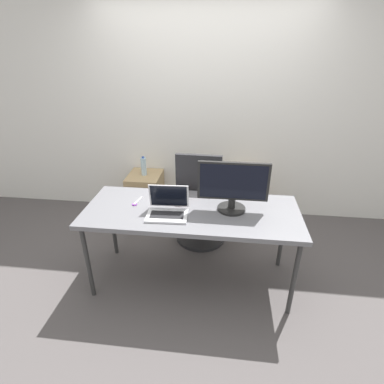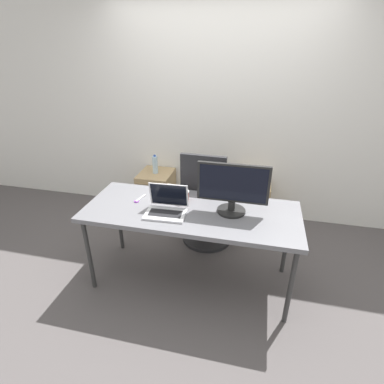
# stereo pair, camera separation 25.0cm
# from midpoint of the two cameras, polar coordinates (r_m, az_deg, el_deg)

# --- Properties ---
(ground_plane) EXTENTS (14.00, 14.00, 0.00)m
(ground_plane) POSITION_cam_midpoint_polar(r_m,az_deg,el_deg) (3.00, 2.32, -16.19)
(ground_plane) COLOR #514C4C
(wall_back) EXTENTS (10.00, 0.05, 2.60)m
(wall_back) POSITION_cam_midpoint_polar(r_m,az_deg,el_deg) (3.65, 7.02, 14.79)
(wall_back) COLOR silver
(wall_back) RESTS_ON ground_plane
(desk) EXTENTS (1.83, 0.73, 0.77)m
(desk) POSITION_cam_midpoint_polar(r_m,az_deg,el_deg) (2.57, 2.61, -4.43)
(desk) COLOR slate
(desk) RESTS_ON ground_plane
(office_chair) EXTENTS (0.56, 0.57, 1.11)m
(office_chair) POSITION_cam_midpoint_polar(r_m,az_deg,el_deg) (3.24, 4.95, -3.39)
(office_chair) COLOR #232326
(office_chair) RESTS_ON ground_plane
(cabinet_left) EXTENTS (0.40, 0.45, 0.57)m
(cabinet_left) POSITION_cam_midpoint_polar(r_m,az_deg,el_deg) (3.89, -4.91, -0.25)
(cabinet_left) COLOR tan
(cabinet_left) RESTS_ON ground_plane
(cabinet_right) EXTENTS (0.40, 0.45, 0.57)m
(cabinet_right) POSITION_cam_midpoint_polar(r_m,az_deg,el_deg) (3.73, 13.14, -2.16)
(cabinet_right) COLOR tan
(cabinet_right) RESTS_ON ground_plane
(water_bottle) EXTENTS (0.07, 0.07, 0.24)m
(water_bottle) POSITION_cam_midpoint_polar(r_m,az_deg,el_deg) (3.73, -5.13, 5.18)
(water_bottle) COLOR silver
(water_bottle) RESTS_ON cabinet_left
(laptop_center) EXTENTS (0.34, 0.28, 0.23)m
(laptop_center) POSITION_cam_midpoint_polar(r_m,az_deg,el_deg) (2.47, -2.00, -3.04)
(laptop_center) COLOR silver
(laptop_center) RESTS_ON desk
(monitor) EXTENTS (0.58, 0.24, 0.43)m
(monitor) POSITION_cam_midpoint_polar(r_m,az_deg,el_deg) (2.45, 10.67, 0.60)
(monitor) COLOR black
(monitor) RESTS_ON desk
(coffee_cup_white) EXTENTS (0.09, 0.09, 0.10)m
(coffee_cup_white) POSITION_cam_midpoint_polar(r_m,az_deg,el_deg) (2.74, -1.88, 0.17)
(coffee_cup_white) COLOR white
(coffee_cup_white) RESTS_ON desk
(coffee_cup_brown) EXTENTS (0.09, 0.09, 0.10)m
(coffee_cup_brown) POSITION_cam_midpoint_polar(r_m,az_deg,el_deg) (2.65, 1.16, -0.86)
(coffee_cup_brown) COLOR maroon
(coffee_cup_brown) RESTS_ON desk
(scissors) EXTENTS (0.07, 0.17, 0.01)m
(scissors) POSITION_cam_midpoint_polar(r_m,az_deg,el_deg) (2.72, -7.43, -1.44)
(scissors) COLOR #B2B2B7
(scissors) RESTS_ON desk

